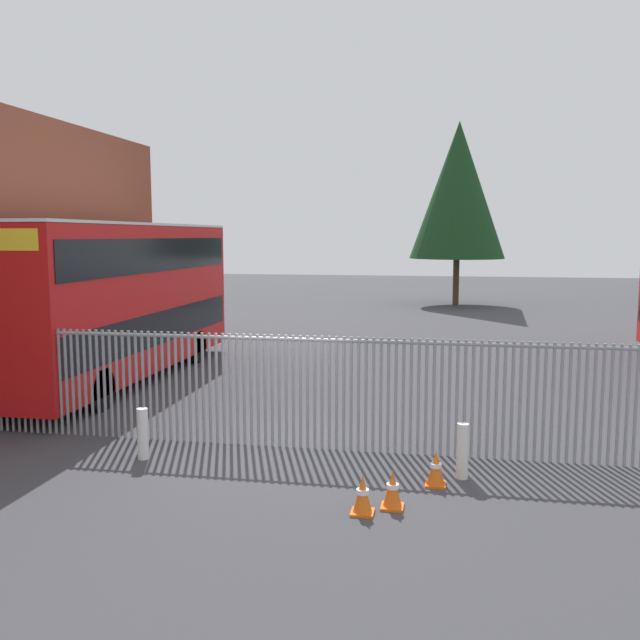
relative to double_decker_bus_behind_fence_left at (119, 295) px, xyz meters
The scene contains 9 objects.
ground_plane 7.01m from the double_decker_bus_behind_fence_left, 25.16° to the left, with size 100.00×100.00×0.00m, color #3D3D42.
palisade_fence 7.81m from the double_decker_bus_behind_fence_left, 42.45° to the right, with size 15.13×0.14×2.35m.
double_decker_bus_behind_fence_left is the anchor object (origin of this frame).
bollard_near_left 7.60m from the double_decker_bus_behind_fence_left, 60.48° to the right, with size 0.20×0.20×0.95m, color silver.
bollard_center_front 11.48m from the double_decker_bus_behind_fence_left, 34.19° to the right, with size 0.20×0.20×0.95m, color silver.
traffic_cone_by_gate 11.54m from the double_decker_bus_behind_fence_left, 45.92° to the right, with size 0.34×0.34×0.59m.
traffic_cone_mid_forecourt 11.62m from the double_decker_bus_behind_fence_left, 43.39° to the right, with size 0.34×0.34×0.59m.
traffic_cone_near_kerb 11.41m from the double_decker_bus_behind_fence_left, 37.23° to the right, with size 0.34×0.34×0.59m.
tree_tall_back 25.65m from the double_decker_bus_behind_fence_left, 67.94° to the left, with size 5.51×5.51×10.63m.
Camera 1 is at (3.11, -12.60, 4.08)m, focal length 38.58 mm.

